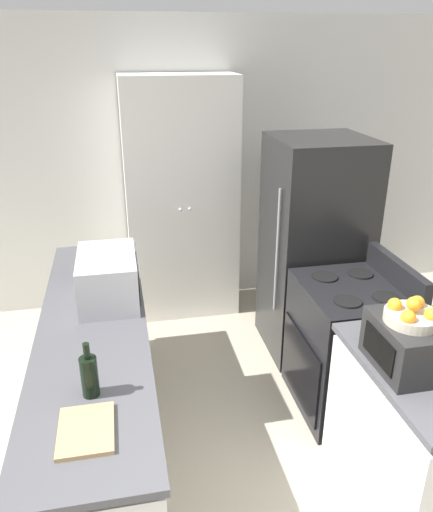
# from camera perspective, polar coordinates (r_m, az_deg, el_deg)

# --- Properties ---
(wall_back) EXTENTS (7.00, 0.06, 2.60)m
(wall_back) POSITION_cam_1_polar(r_m,az_deg,el_deg) (4.68, -3.71, 9.99)
(wall_back) COLOR silver
(wall_back) RESTS_ON ground_plane
(counter_left) EXTENTS (0.60, 2.43, 0.91)m
(counter_left) POSITION_cam_1_polar(r_m,az_deg,el_deg) (3.17, -13.17, -14.89)
(counter_left) COLOR silver
(counter_left) RESTS_ON ground_plane
(counter_right) EXTENTS (0.60, 0.95, 0.91)m
(counter_right) POSITION_cam_1_polar(r_m,az_deg,el_deg) (2.97, 21.71, -19.09)
(counter_right) COLOR silver
(counter_right) RESTS_ON ground_plane
(pantry_cabinet) EXTENTS (0.97, 0.48, 2.14)m
(pantry_cabinet) POSITION_cam_1_polar(r_m,az_deg,el_deg) (4.47, -4.01, 6.26)
(pantry_cabinet) COLOR white
(pantry_cabinet) RESTS_ON ground_plane
(stove) EXTENTS (0.66, 0.74, 1.07)m
(stove) POSITION_cam_1_polar(r_m,az_deg,el_deg) (3.55, 14.71, -9.98)
(stove) COLOR black
(stove) RESTS_ON ground_plane
(refrigerator) EXTENTS (0.73, 0.73, 1.74)m
(refrigerator) POSITION_cam_1_polar(r_m,az_deg,el_deg) (4.00, 11.04, 0.80)
(refrigerator) COLOR black
(refrigerator) RESTS_ON ground_plane
(microwave) EXTENTS (0.35, 0.53, 0.29)m
(microwave) POSITION_cam_1_polar(r_m,az_deg,el_deg) (3.08, -12.28, -2.45)
(microwave) COLOR #B2B2B7
(microwave) RESTS_ON counter_left
(wine_bottle) EXTENTS (0.08, 0.08, 0.27)m
(wine_bottle) POSITION_cam_1_polar(r_m,az_deg,el_deg) (2.32, -14.33, -13.06)
(wine_bottle) COLOR black
(wine_bottle) RESTS_ON counter_left
(toaster_oven) EXTENTS (0.33, 0.39, 0.25)m
(toaster_oven) POSITION_cam_1_polar(r_m,az_deg,el_deg) (2.59, 21.22, -9.41)
(toaster_oven) COLOR black
(toaster_oven) RESTS_ON counter_right
(fruit_bowl) EXTENTS (0.25, 0.25, 0.13)m
(fruit_bowl) POSITION_cam_1_polar(r_m,az_deg,el_deg) (2.50, 21.45, -6.23)
(fruit_bowl) COLOR #B2A893
(fruit_bowl) RESTS_ON toaster_oven
(cutting_board) EXTENTS (0.22, 0.29, 0.02)m
(cutting_board) POSITION_cam_1_polar(r_m,az_deg,el_deg) (2.20, -14.68, -18.70)
(cutting_board) COLOR tan
(cutting_board) RESTS_ON counter_left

